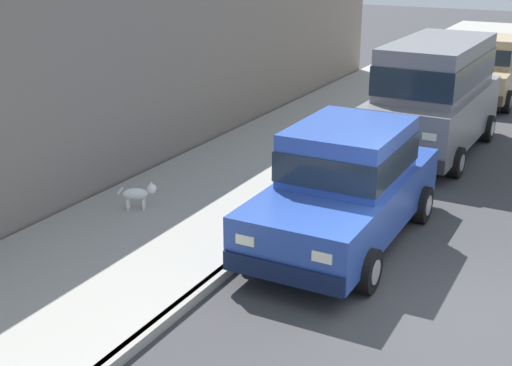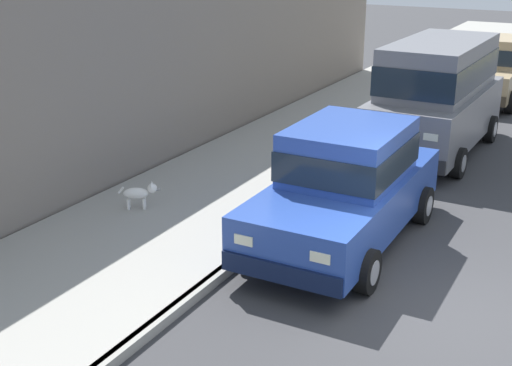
{
  "view_description": "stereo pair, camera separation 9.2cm",
  "coord_description": "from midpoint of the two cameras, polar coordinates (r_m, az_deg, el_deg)",
  "views": [
    {
      "loc": [
        1.38,
        -8.05,
        4.67
      ],
      "look_at": [
        -3.57,
        1.24,
        0.85
      ],
      "focal_mm": 48.11,
      "sensor_mm": 36.0,
      "label": 1
    },
    {
      "loc": [
        1.47,
        -8.01,
        4.67
      ],
      "look_at": [
        -3.57,
        1.24,
        0.85
      ],
      "focal_mm": 48.11,
      "sensor_mm": 36.0,
      "label": 2
    }
  ],
  "objects": [
    {
      "name": "car_blue_sedan",
      "position": [
        10.87,
        7.27,
        -0.04
      ],
      "size": [
        2.04,
        4.6,
        1.92
      ],
      "color": "#28479E",
      "rests_on": "ground"
    },
    {
      "name": "building_facade",
      "position": [
        16.04,
        -4.6,
        9.98
      ],
      "size": [
        0.5,
        20.0,
        3.82
      ],
      "primitive_type": "cube",
      "color": "slate",
      "rests_on": "ground"
    },
    {
      "name": "curb",
      "position": [
        10.35,
        -1.69,
        -6.46
      ],
      "size": [
        0.16,
        64.0,
        0.14
      ],
      "primitive_type": "cube",
      "color": "gray",
      "rests_on": "ground"
    },
    {
      "name": "dog_white",
      "position": [
        12.12,
        -9.9,
        -0.84
      ],
      "size": [
        0.68,
        0.45,
        0.49
      ],
      "color": "white",
      "rests_on": "sidewalk"
    },
    {
      "name": "ground_plane",
      "position": [
        9.4,
        15.84,
        -10.69
      ],
      "size": [
        80.0,
        80.0,
        0.0
      ],
      "primitive_type": "plane",
      "color": "#38383A"
    },
    {
      "name": "sidewalk",
      "position": [
        11.27,
        -9.7,
        -4.46
      ],
      "size": [
        3.6,
        64.0,
        0.14
      ],
      "primitive_type": "cube",
      "color": "#99968E",
      "rests_on": "ground"
    },
    {
      "name": "car_grey_van",
      "position": [
        15.84,
        14.51,
        7.38
      ],
      "size": [
        2.22,
        4.94,
        2.52
      ],
      "color": "slate",
      "rests_on": "ground"
    },
    {
      "name": "car_tan_hatchback",
      "position": [
        21.52,
        18.42,
        9.05
      ],
      "size": [
        1.99,
        3.82,
        1.88
      ],
      "color": "tan",
      "rests_on": "ground"
    }
  ]
}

